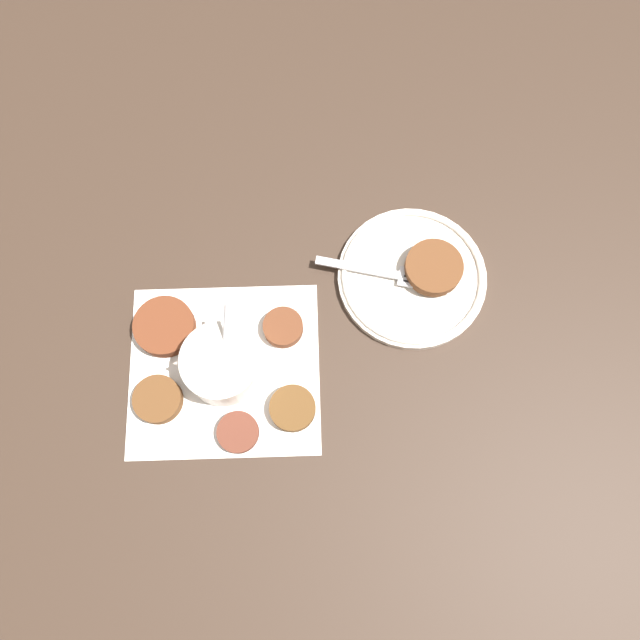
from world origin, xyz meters
name	(u,v)px	position (x,y,z in m)	size (l,w,h in m)	color
ground_plane	(208,371)	(0.00, 0.00, 0.00)	(4.00, 4.00, 0.00)	#38281E
napkin	(224,371)	(-0.02, 0.00, 0.00)	(0.27, 0.25, 0.00)	white
sauce_bowl	(222,364)	(-0.02, 0.00, 0.03)	(0.11, 0.11, 0.11)	silver
fritter_0	(158,399)	(0.07, 0.04, 0.01)	(0.07, 0.07, 0.02)	brown
fritter_1	(293,408)	(-0.12, 0.06, 0.01)	(0.06, 0.06, 0.02)	brown
fritter_2	(283,327)	(-0.11, -0.05, 0.01)	(0.06, 0.06, 0.02)	brown
fritter_3	(238,432)	(-0.04, 0.09, 0.01)	(0.06, 0.06, 0.01)	brown
fritter_4	(165,327)	(0.06, -0.06, 0.01)	(0.09, 0.09, 0.02)	brown
serving_plate	(412,277)	(-0.30, -0.12, 0.01)	(0.22, 0.22, 0.02)	silver
fritter_on_plate	(434,268)	(-0.32, -0.13, 0.03)	(0.08, 0.08, 0.02)	brown
fork	(398,275)	(-0.27, -0.12, 0.02)	(0.19, 0.07, 0.00)	silver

